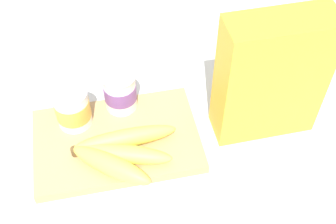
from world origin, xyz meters
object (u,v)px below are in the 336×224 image
Objects in this scene: yogurt_cup_back at (120,91)px; banana_bunch at (120,152)px; cutting_board at (117,141)px; cereal_box at (271,78)px; yogurt_cup_front at (72,108)px.

yogurt_cup_back reaches higher than banana_bunch.
cutting_board is 1.54× the size of banana_bunch.
yogurt_cup_front is at bearing 169.32° from cereal_box.
cutting_board is 0.10m from yogurt_cup_back.
yogurt_cup_back is (0.09, 0.02, 0.00)m from yogurt_cup_front.
yogurt_cup_back is at bearing 74.84° from cutting_board.
yogurt_cup_front is 0.96× the size of yogurt_cup_back.
yogurt_cup_front is (-0.07, 0.06, 0.05)m from cutting_board.
cutting_board is at bearing 92.33° from banana_bunch.
yogurt_cup_back is at bearing 81.28° from banana_bunch.
yogurt_cup_back is at bearing 13.98° from yogurt_cup_front.
yogurt_cup_front is at bearing -166.02° from yogurt_cup_back.
yogurt_cup_back reaches higher than yogurt_cup_front.
banana_bunch is (-0.02, -0.13, -0.02)m from yogurt_cup_back.
yogurt_cup_front is 0.10m from yogurt_cup_back.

